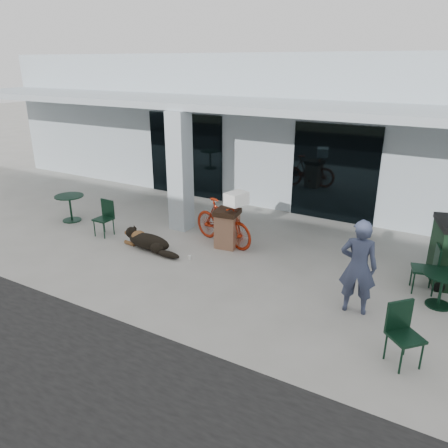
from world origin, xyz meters
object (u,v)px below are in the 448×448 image
Objects in this scene: cafe_chair_near at (103,219)px; trash_receptacle at (227,228)px; cafe_table_near at (71,208)px; cafe_chair_far_a at (406,336)px; cafe_table_far at (441,290)px; cafe_chair_far_b at (424,269)px; dog at (149,241)px; bicycle at (223,222)px; person at (358,267)px.

trash_receptacle is (3.12, 0.97, 0.01)m from cafe_chair_near.
cafe_chair_far_a is (9.21, -1.94, 0.11)m from cafe_table_near.
trash_receptacle is (-4.77, 0.43, 0.14)m from cafe_table_far.
cafe_chair_far_b is at bearing 44.17° from cafe_chair_far_a.
cafe_chair_far_a is (7.58, -1.57, 0.02)m from cafe_chair_near.
cafe_table_near is (-3.22, 0.50, 0.15)m from dog.
cafe_table_far is at bearing 34.68° from cafe_chair_far_a.
cafe_chair_near is 1.32× the size of cafe_table_far.
cafe_chair_far_a is (4.64, -2.64, -0.08)m from bicycle.
trash_receptacle is at bearing 103.33° from cafe_chair_far_a.
cafe_chair_near is at bearing -13.32° from person.
cafe_chair_far_a reaches higher than cafe_table_far.
trash_receptacle reaches higher than dog.
cafe_table_near is 4.79m from trash_receptacle.
cafe_chair_far_a is (6.00, -1.44, 0.26)m from dog.
person is at bearing -5.55° from cafe_table_near.
cafe_chair_far_a is at bearing 122.06° from person.
dog is 6.17m from cafe_chair_far_a.
bicycle reaches higher than cafe_table_far.
cafe_table_near is 0.84× the size of trash_receptacle.
cafe_table_near is 9.41m from cafe_chair_far_a.
cafe_table_near is 1.12× the size of cafe_table_far.
cafe_chair_near is at bearing -176.12° from cafe_table_far.
cafe_chair_far_b is 1.03× the size of trash_receptacle.
bicycle is 1.84m from dog.
person is at bearing -22.11° from trash_receptacle.
dog is (-1.36, -1.20, -0.34)m from bicycle.
bicycle is 1.06× the size of person.
cafe_table_near is at bearing -99.91° from cafe_chair_far_b.
dog is 1.91× the size of cafe_table_far.
person is (8.20, -0.80, 0.51)m from cafe_table_near.
person reaches higher than bicycle.
cafe_table_far is (9.52, 0.17, -0.04)m from cafe_table_near.
bicycle is 2.01× the size of cafe_chair_near.
person is (-0.96, -1.40, 0.40)m from cafe_chair_far_b.
cafe_chair_far_a is at bearing -11.88° from cafe_table_near.
trash_receptacle is (-3.45, 1.40, -0.41)m from person.
trash_receptacle is (0.18, -0.10, -0.09)m from bicycle.
person is at bearing -143.89° from cafe_table_far.
dog is 1.70× the size of cafe_table_near.
cafe_table_far is at bearing 25.95° from cafe_chair_far_b.
cafe_chair_far_b is 0.55× the size of person.
person reaches higher than dog.
person is (4.98, -0.30, 0.66)m from dog.
bicycle is at bearing 173.83° from cafe_table_far.
bicycle reaches higher than trash_receptacle.
cafe_chair_far_b is at bearing 8.17° from cafe_chair_near.
cafe_table_far is 4.79m from trash_receptacle.
cafe_table_near is (-4.57, -0.70, -0.19)m from bicycle.
cafe_chair_near is at bearing 125.05° from bicycle.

